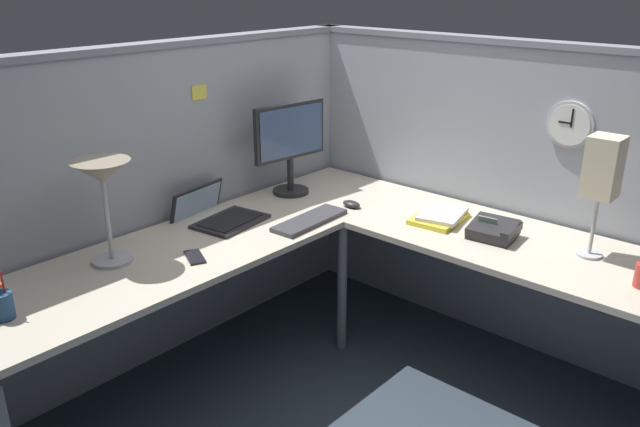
{
  "coord_description": "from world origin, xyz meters",
  "views": [
    {
      "loc": [
        -2.11,
        -1.7,
        1.89
      ],
      "look_at": [
        -0.11,
        0.07,
        0.86
      ],
      "focal_mm": 35.76,
      "sensor_mm": 36.0,
      "label": 1
    }
  ],
  "objects_px": {
    "laptop": "(216,214)",
    "keyboard": "(310,220)",
    "monitor": "(290,141)",
    "desk_lamp_paper": "(603,171)",
    "book_stack": "(440,217)",
    "office_phone": "(495,231)",
    "cell_phone": "(195,257)",
    "computer_mouse": "(351,204)",
    "wall_clock": "(571,125)",
    "desk_lamp_dome": "(102,180)",
    "pen_cup": "(2,305)"
  },
  "relations": [
    {
      "from": "book_stack",
      "to": "wall_clock",
      "type": "relative_size",
      "value": 1.42
    },
    {
      "from": "monitor",
      "to": "cell_phone",
      "type": "height_order",
      "value": "monitor"
    },
    {
      "from": "laptop",
      "to": "keyboard",
      "type": "height_order",
      "value": "laptop"
    },
    {
      "from": "monitor",
      "to": "desk_lamp_paper",
      "type": "relative_size",
      "value": 0.94
    },
    {
      "from": "desk_lamp_paper",
      "to": "monitor",
      "type": "bearing_deg",
      "value": 99.54
    },
    {
      "from": "desk_lamp_paper",
      "to": "wall_clock",
      "type": "distance_m",
      "value": 0.39
    },
    {
      "from": "wall_clock",
      "to": "pen_cup",
      "type": "bearing_deg",
      "value": 153.32
    },
    {
      "from": "monitor",
      "to": "cell_phone",
      "type": "xyz_separation_m",
      "value": [
        -0.89,
        -0.29,
        -0.29
      ]
    },
    {
      "from": "computer_mouse",
      "to": "wall_clock",
      "type": "height_order",
      "value": "wall_clock"
    },
    {
      "from": "computer_mouse",
      "to": "monitor",
      "type": "bearing_deg",
      "value": 96.58
    },
    {
      "from": "monitor",
      "to": "office_phone",
      "type": "distance_m",
      "value": 1.19
    },
    {
      "from": "computer_mouse",
      "to": "office_phone",
      "type": "height_order",
      "value": "office_phone"
    },
    {
      "from": "cell_phone",
      "to": "wall_clock",
      "type": "bearing_deg",
      "value": -10.14
    },
    {
      "from": "keyboard",
      "to": "cell_phone",
      "type": "relative_size",
      "value": 2.99
    },
    {
      "from": "desk_lamp_paper",
      "to": "wall_clock",
      "type": "bearing_deg",
      "value": 43.13
    },
    {
      "from": "keyboard",
      "to": "office_phone",
      "type": "xyz_separation_m",
      "value": [
        0.42,
        -0.77,
        0.03
      ]
    },
    {
      "from": "monitor",
      "to": "laptop",
      "type": "distance_m",
      "value": 0.6
    },
    {
      "from": "keyboard",
      "to": "wall_clock",
      "type": "bearing_deg",
      "value": -51.86
    },
    {
      "from": "laptop",
      "to": "keyboard",
      "type": "xyz_separation_m",
      "value": [
        0.28,
        -0.38,
        -0.01
      ]
    },
    {
      "from": "office_phone",
      "to": "desk_lamp_paper",
      "type": "distance_m",
      "value": 0.54
    },
    {
      "from": "monitor",
      "to": "desk_lamp_dome",
      "type": "relative_size",
      "value": 1.12
    },
    {
      "from": "keyboard",
      "to": "computer_mouse",
      "type": "distance_m",
      "value": 0.3
    },
    {
      "from": "cell_phone",
      "to": "wall_clock",
      "type": "height_order",
      "value": "wall_clock"
    },
    {
      "from": "cell_phone",
      "to": "book_stack",
      "type": "bearing_deg",
      "value": -2.34
    },
    {
      "from": "laptop",
      "to": "desk_lamp_paper",
      "type": "relative_size",
      "value": 0.8
    },
    {
      "from": "monitor",
      "to": "office_phone",
      "type": "xyz_separation_m",
      "value": [
        0.16,
        -1.15,
        -0.26
      ]
    },
    {
      "from": "keyboard",
      "to": "computer_mouse",
      "type": "bearing_deg",
      "value": -6.02
    },
    {
      "from": "wall_clock",
      "to": "laptop",
      "type": "bearing_deg",
      "value": 129.6
    },
    {
      "from": "monitor",
      "to": "pen_cup",
      "type": "distance_m",
      "value": 1.69
    },
    {
      "from": "desk_lamp_paper",
      "to": "cell_phone",
      "type": "bearing_deg",
      "value": 132.46
    },
    {
      "from": "computer_mouse",
      "to": "pen_cup",
      "type": "bearing_deg",
      "value": 173.08
    },
    {
      "from": "laptop",
      "to": "wall_clock",
      "type": "bearing_deg",
      "value": -50.4
    },
    {
      "from": "monitor",
      "to": "book_stack",
      "type": "distance_m",
      "value": 0.91
    },
    {
      "from": "computer_mouse",
      "to": "wall_clock",
      "type": "xyz_separation_m",
      "value": [
        0.49,
        -0.89,
        0.47
      ]
    },
    {
      "from": "desk_lamp_dome",
      "to": "office_phone",
      "type": "distance_m",
      "value": 1.73
    },
    {
      "from": "computer_mouse",
      "to": "desk_lamp_dome",
      "type": "relative_size",
      "value": 0.23
    },
    {
      "from": "computer_mouse",
      "to": "office_phone",
      "type": "relative_size",
      "value": 0.46
    },
    {
      "from": "desk_lamp_dome",
      "to": "wall_clock",
      "type": "height_order",
      "value": "wall_clock"
    },
    {
      "from": "office_phone",
      "to": "desk_lamp_paper",
      "type": "xyz_separation_m",
      "value": [
        0.1,
        -0.4,
        0.35
      ]
    },
    {
      "from": "book_stack",
      "to": "wall_clock",
      "type": "bearing_deg",
      "value": -52.08
    },
    {
      "from": "laptop",
      "to": "wall_clock",
      "type": "height_order",
      "value": "wall_clock"
    },
    {
      "from": "desk_lamp_dome",
      "to": "cell_phone",
      "type": "height_order",
      "value": "desk_lamp_dome"
    },
    {
      "from": "pen_cup",
      "to": "book_stack",
      "type": "distance_m",
      "value": 1.96
    },
    {
      "from": "office_phone",
      "to": "desk_lamp_paper",
      "type": "bearing_deg",
      "value": -75.99
    },
    {
      "from": "monitor",
      "to": "computer_mouse",
      "type": "bearing_deg",
      "value": -83.42
    },
    {
      "from": "cell_phone",
      "to": "book_stack",
      "type": "xyz_separation_m",
      "value": [
        1.08,
        -0.56,
        0.02
      ]
    },
    {
      "from": "office_phone",
      "to": "desk_lamp_dome",
      "type": "bearing_deg",
      "value": 140.09
    },
    {
      "from": "desk_lamp_dome",
      "to": "laptop",
      "type": "bearing_deg",
      "value": 5.4
    },
    {
      "from": "office_phone",
      "to": "monitor",
      "type": "bearing_deg",
      "value": 97.97
    },
    {
      "from": "monitor",
      "to": "book_stack",
      "type": "xyz_separation_m",
      "value": [
        0.19,
        -0.84,
        -0.27
      ]
    }
  ]
}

